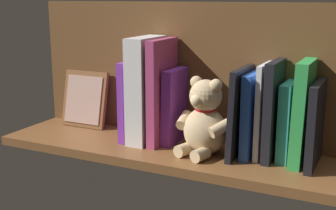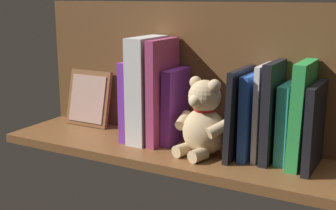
% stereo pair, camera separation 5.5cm
% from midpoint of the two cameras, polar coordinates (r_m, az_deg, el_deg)
% --- Properties ---
extents(ground_plane, '(0.87, 0.25, 0.02)m').
position_cam_midpoint_polar(ground_plane, '(1.15, 1.37, -5.66)').
color(ground_plane, brown).
extents(shelf_back_panel, '(0.87, 0.02, 0.35)m').
position_cam_midpoint_polar(shelf_back_panel, '(1.20, 3.69, 4.24)').
color(shelf_back_panel, brown).
rests_on(shelf_back_panel, ground_plane).
extents(book_0, '(0.02, 0.14, 0.19)m').
position_cam_midpoint_polar(book_0, '(1.04, 19.22, -2.60)').
color(book_0, black).
rests_on(book_0, ground_plane).
extents(book_1, '(0.03, 0.13, 0.23)m').
position_cam_midpoint_polar(book_1, '(1.04, 17.76, -1.14)').
color(book_1, green).
rests_on(book_1, ground_plane).
extents(book_2, '(0.03, 0.10, 0.18)m').
position_cam_midpoint_polar(book_2, '(1.07, 15.99, -2.17)').
color(book_2, teal).
rests_on(book_2, ground_plane).
extents(book_3, '(0.02, 0.12, 0.23)m').
position_cam_midpoint_polar(book_3, '(1.06, 14.34, -0.84)').
color(book_3, black).
rests_on(book_3, ground_plane).
extents(book_4, '(0.01, 0.11, 0.22)m').
position_cam_midpoint_polar(book_4, '(1.07, 13.14, -0.84)').
color(book_4, silver).
rests_on(book_4, ground_plane).
extents(book_5, '(0.02, 0.12, 0.20)m').
position_cam_midpoint_polar(book_5, '(1.07, 11.77, -1.32)').
color(book_5, blue).
rests_on(book_5, ground_plane).
extents(book_6, '(0.02, 0.15, 0.21)m').
position_cam_midpoint_polar(book_6, '(1.07, 10.30, -1.00)').
color(book_6, black).
rests_on(book_6, ground_plane).
extents(teddy_bear, '(0.14, 0.14, 0.18)m').
position_cam_midpoint_polar(teddy_bear, '(1.08, 5.88, -2.04)').
color(teddy_bear, '#D1B284').
rests_on(teddy_bear, ground_plane).
extents(book_7, '(0.03, 0.11, 0.19)m').
position_cam_midpoint_polar(book_7, '(1.15, 2.48, -0.20)').
color(book_7, purple).
rests_on(book_7, ground_plane).
extents(book_8, '(0.02, 0.13, 0.26)m').
position_cam_midpoint_polar(book_8, '(1.15, 0.75, 1.64)').
color(book_8, '#B23F72').
rests_on(book_8, ground_plane).
extents(dictionary_thick_white, '(0.05, 0.14, 0.27)m').
position_cam_midpoint_polar(dictionary_thick_white, '(1.17, -1.23, 1.92)').
color(dictionary_thick_white, white).
rests_on(dictionary_thick_white, ground_plane).
extents(book_9, '(0.02, 0.13, 0.21)m').
position_cam_midpoint_polar(book_9, '(1.20, -2.84, 0.70)').
color(book_9, purple).
rests_on(book_9, ground_plane).
extents(picture_frame_leaning, '(0.14, 0.05, 0.16)m').
position_cam_midpoint_polar(picture_frame_leaning, '(1.34, -8.66, 0.82)').
color(picture_frame_leaning, brown).
rests_on(picture_frame_leaning, ground_plane).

